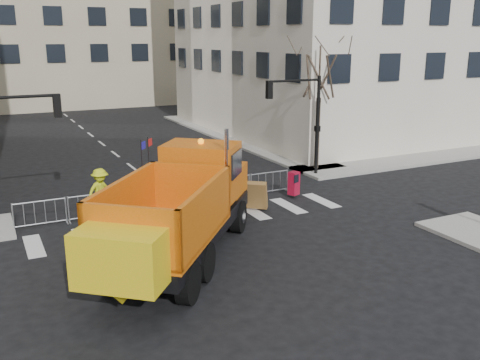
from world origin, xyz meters
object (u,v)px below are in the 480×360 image
cop_b (215,189)px  newspaper_box (294,183)px  cop_c (237,181)px  worker (101,191)px  plow_truck (180,207)px  cop_a (214,200)px

cop_b → newspaper_box: bearing=172.2°
cop_c → newspaper_box: cop_c is taller
cop_c → newspaper_box: size_ratio=1.85×
cop_b → worker: bearing=-17.2°
plow_truck → worker: bearing=53.1°
plow_truck → worker: size_ratio=5.36×
cop_a → plow_truck: bearing=11.8°
cop_c → worker: 6.03m
cop_c → cop_a: bearing=-0.1°
plow_truck → cop_b: (3.38, 4.85, -1.07)m
newspaper_box → cop_c: bearing=146.7°
cop_b → newspaper_box: cop_b is taller
newspaper_box → cop_a: bearing=173.5°
cop_a → cop_c: 2.72m
cop_a → newspaper_box: size_ratio=1.61×
cop_c → newspaper_box: 2.82m
worker → cop_b: bearing=-33.9°
newspaper_box → cop_b: bearing=154.5°
plow_truck → cop_b: plow_truck is taller
plow_truck → cop_c: plow_truck is taller
worker → newspaper_box: bearing=-29.7°
worker → newspaper_box: worker is taller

